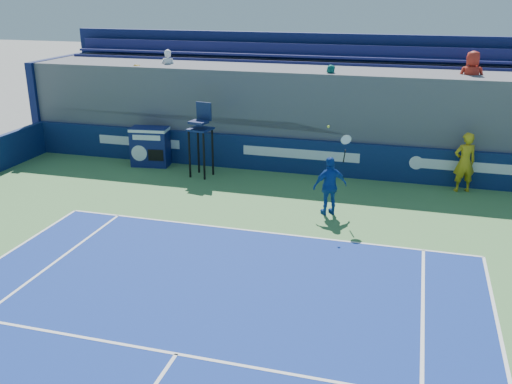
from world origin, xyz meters
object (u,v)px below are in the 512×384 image
(ball_person, at_px, (465,162))
(tennis_player, at_px, (330,186))
(match_clock, at_px, (150,146))
(umpire_chair, at_px, (201,132))

(ball_person, relative_size, tennis_player, 0.73)
(match_clock, bearing_deg, ball_person, 0.62)
(match_clock, distance_m, tennis_player, 7.45)
(ball_person, xyz_separation_m, match_clock, (-10.55, -0.11, -0.21))
(ball_person, relative_size, umpire_chair, 0.76)
(ball_person, xyz_separation_m, umpire_chair, (-8.36, -0.73, 0.57))
(match_clock, bearing_deg, tennis_player, -23.06)
(ball_person, distance_m, match_clock, 10.55)
(umpire_chair, xyz_separation_m, tennis_player, (4.67, -2.30, -0.68))
(ball_person, height_order, tennis_player, tennis_player)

